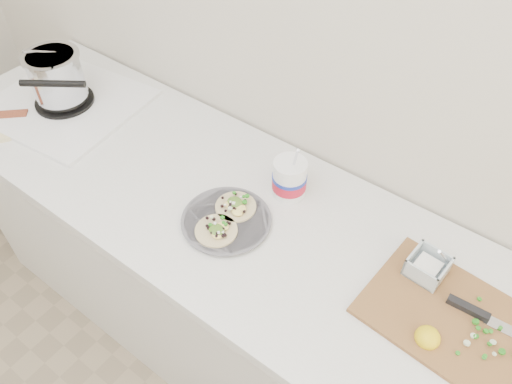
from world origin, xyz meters
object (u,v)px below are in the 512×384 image
Objects in this scene: tub at (290,177)px; bacon_plate at (2,117)px; taco_plate at (226,218)px; cutboard at (456,314)px; stove at (60,87)px.

tub is 0.83× the size of bacon_plate.
taco_plate is 0.58× the size of cutboard.
taco_plate is 0.93m from bacon_plate.
cutboard is at bearing 7.39° from bacon_plate.
cutboard is at bearing -5.48° from stove.
taco_plate reaches higher than bacon_plate.
bacon_plate is at bearing -173.61° from taco_plate.
tub reaches higher than taco_plate.
tub is 0.51× the size of cutboard.
taco_plate is at bearing 6.39° from bacon_plate.
taco_plate is (0.81, -0.08, -0.06)m from stove.
bacon_plate is (-1.00, -0.31, -0.06)m from tub.
bacon_plate is (-0.92, -0.10, -0.01)m from taco_plate.
tub is at bearing 1.64° from stove.
tub is (0.89, 0.12, -0.01)m from stove.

